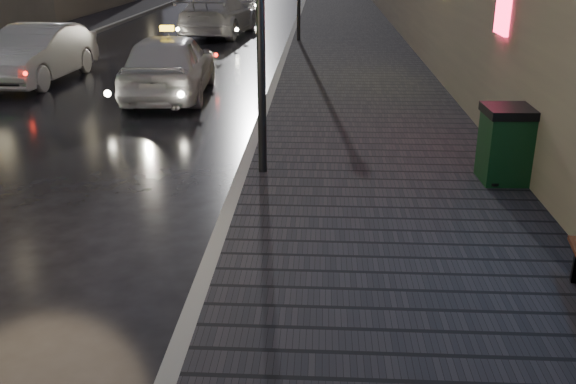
# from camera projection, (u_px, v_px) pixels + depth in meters

# --- Properties ---
(sidewalk) EXTENTS (4.60, 58.00, 0.15)m
(sidewalk) POSITION_uv_depth(u_px,v_px,m) (350.00, 46.00, 24.79)
(sidewalk) COLOR black
(sidewalk) RESTS_ON ground
(curb) EXTENTS (0.20, 58.00, 0.15)m
(curb) POSITION_uv_depth(u_px,v_px,m) (289.00, 45.00, 24.91)
(curb) COLOR slate
(curb) RESTS_ON ground
(sidewalk_far) EXTENTS (2.40, 58.00, 0.15)m
(sidewalk_far) POSITION_uv_depth(u_px,v_px,m) (32.00, 43.00, 25.42)
(sidewalk_far) COLOR black
(sidewalk_far) RESTS_ON ground
(curb_far) EXTENTS (0.20, 58.00, 0.15)m
(curb_far) POSITION_uv_depth(u_px,v_px,m) (64.00, 44.00, 25.35)
(curb_far) COLOR slate
(curb_far) RESTS_ON ground
(trash_bin) EXTENTS (0.83, 0.83, 1.23)m
(trash_bin) POSITION_uv_depth(u_px,v_px,m) (507.00, 144.00, 10.24)
(trash_bin) COLOR black
(trash_bin) RESTS_ON sidewalk
(taxi_near) EXTENTS (2.30, 5.07, 1.69)m
(taxi_near) POSITION_uv_depth(u_px,v_px,m) (169.00, 64.00, 16.60)
(taxi_near) COLOR #BCBCC3
(taxi_near) RESTS_ON ground
(car_left_mid) EXTENTS (1.98, 4.96, 1.61)m
(car_left_mid) POSITION_uv_depth(u_px,v_px,m) (37.00, 54.00, 18.50)
(car_left_mid) COLOR #9F9FA7
(car_left_mid) RESTS_ON ground
(taxi_mid) EXTENTS (3.06, 6.17, 1.72)m
(taxi_mid) POSITION_uv_depth(u_px,v_px,m) (219.00, 15.00, 27.99)
(taxi_mid) COLOR silver
(taxi_mid) RESTS_ON ground
(car_far) EXTENTS (1.90, 3.93, 1.30)m
(car_far) POSITION_uv_depth(u_px,v_px,m) (249.00, 2.00, 37.00)
(car_far) COLOR #A2A3AB
(car_far) RESTS_ON ground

